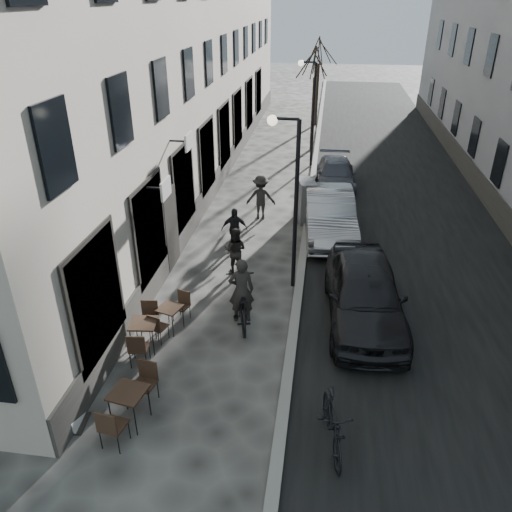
% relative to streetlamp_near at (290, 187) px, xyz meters
% --- Properties ---
extents(ground, '(120.00, 120.00, 0.00)m').
position_rel_streetlamp_near_xyz_m(ground, '(0.17, -6.00, -3.16)').
color(ground, '#33312E').
rests_on(ground, ground).
extents(road, '(7.30, 60.00, 0.00)m').
position_rel_streetlamp_near_xyz_m(road, '(4.02, 10.00, -3.16)').
color(road, black).
rests_on(road, ground).
extents(kerb, '(0.25, 60.00, 0.12)m').
position_rel_streetlamp_near_xyz_m(kerb, '(0.37, 10.00, -3.10)').
color(kerb, gray).
rests_on(kerb, ground).
extents(streetlamp_near, '(0.90, 0.28, 5.09)m').
position_rel_streetlamp_near_xyz_m(streetlamp_near, '(0.00, 0.00, 0.00)').
color(streetlamp_near, black).
rests_on(streetlamp_near, ground).
extents(streetlamp_far, '(0.90, 0.28, 5.09)m').
position_rel_streetlamp_near_xyz_m(streetlamp_far, '(0.00, 12.00, 0.00)').
color(streetlamp_far, black).
rests_on(streetlamp_far, ground).
extents(tree_near, '(2.40, 2.40, 5.70)m').
position_rel_streetlamp_near_xyz_m(tree_near, '(0.07, 15.00, 1.50)').
color(tree_near, black).
rests_on(tree_near, ground).
extents(tree_far, '(2.40, 2.40, 5.70)m').
position_rel_streetlamp_near_xyz_m(tree_far, '(0.07, 21.00, 1.50)').
color(tree_far, black).
rests_on(tree_far, ground).
extents(bistro_set_a, '(0.78, 1.71, 0.98)m').
position_rel_streetlamp_near_xyz_m(bistro_set_a, '(-2.71, -5.91, -2.66)').
color(bistro_set_a, black).
rests_on(bistro_set_a, ground).
extents(bistro_set_b, '(0.71, 1.61, 0.93)m').
position_rel_streetlamp_near_xyz_m(bistro_set_b, '(-3.23, -3.55, -2.68)').
color(bistro_set_b, black).
rests_on(bistro_set_b, ground).
extents(bistro_set_c, '(0.80, 1.45, 0.83)m').
position_rel_streetlamp_near_xyz_m(bistro_set_c, '(-2.84, -2.70, -2.73)').
color(bistro_set_c, black).
rests_on(bistro_set_c, ground).
extents(sign_board, '(0.41, 0.63, 1.05)m').
position_rel_streetlamp_near_xyz_m(sign_board, '(-3.84, -6.13, -2.73)').
color(sign_board, black).
rests_on(sign_board, ground).
extents(utility_cabinet, '(0.85, 1.20, 1.62)m').
position_rel_streetlamp_near_xyz_m(utility_cabinet, '(0.27, 4.97, -2.35)').
color(utility_cabinet, slate).
rests_on(utility_cabinet, ground).
extents(bicycle, '(1.23, 2.29, 1.14)m').
position_rel_streetlamp_near_xyz_m(bicycle, '(-1.07, -1.99, -2.59)').
color(bicycle, black).
rests_on(bicycle, ground).
extents(cyclist_rider, '(0.77, 0.59, 1.87)m').
position_rel_streetlamp_near_xyz_m(cyclist_rider, '(-1.07, -1.99, -2.23)').
color(cyclist_rider, '#292723').
rests_on(cyclist_rider, ground).
extents(pedestrian_near, '(0.78, 0.64, 1.50)m').
position_rel_streetlamp_near_xyz_m(pedestrian_near, '(-1.70, 0.62, -2.41)').
color(pedestrian_near, black).
rests_on(pedestrian_near, ground).
extents(pedestrian_mid, '(1.18, 0.74, 1.74)m').
position_rel_streetlamp_near_xyz_m(pedestrian_mid, '(-1.47, 4.96, -2.29)').
color(pedestrian_mid, black).
rests_on(pedestrian_mid, ground).
extents(pedestrian_far, '(0.95, 0.57, 1.52)m').
position_rel_streetlamp_near_xyz_m(pedestrian_far, '(-2.01, 2.16, -2.40)').
color(pedestrian_far, black).
rests_on(pedestrian_far, ground).
extents(car_near, '(2.25, 4.99, 1.66)m').
position_rel_streetlamp_near_xyz_m(car_near, '(2.17, -1.51, -2.33)').
color(car_near, black).
rests_on(car_near, ground).
extents(car_mid, '(2.13, 5.01, 1.61)m').
position_rel_streetlamp_near_xyz_m(car_mid, '(1.17, 3.87, -2.36)').
color(car_mid, '#989BA1').
rests_on(car_mid, ground).
extents(car_far, '(1.85, 4.26, 1.22)m').
position_rel_streetlamp_near_xyz_m(car_far, '(1.41, 8.91, -2.55)').
color(car_far, '#3D3F49').
rests_on(car_far, ground).
extents(moped, '(0.87, 1.97, 1.14)m').
position_rel_streetlamp_near_xyz_m(moped, '(1.37, -5.93, -2.59)').
color(moped, black).
rests_on(moped, ground).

